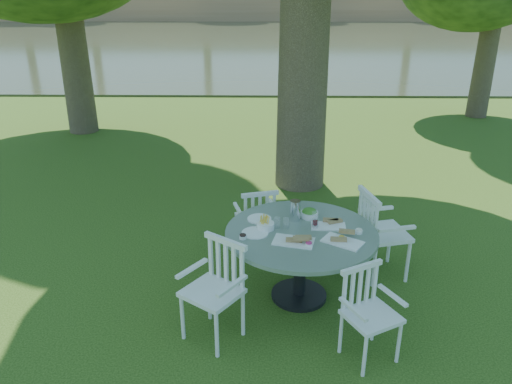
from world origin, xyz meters
TOP-DOWN VIEW (x-y plane):
  - ground at (0.00, 0.00)m, footprint 140.00×140.00m
  - table at (0.45, -0.52)m, footprint 1.47×1.47m
  - chair_ne at (1.28, -0.08)m, footprint 0.56×0.58m
  - chair_nw at (0.02, 0.32)m, footprint 0.51×0.49m
  - chair_sw at (-0.31, -1.08)m, footprint 0.62×0.62m
  - chair_se at (0.94, -1.33)m, footprint 0.54×0.53m
  - tableware at (0.39, -0.44)m, footprint 1.18×0.81m
  - river at (0.00, 23.00)m, footprint 100.00×28.00m

SIDE VIEW (x-z plane):
  - ground at x=0.00m, z-range 0.00..0.00m
  - river at x=0.00m, z-range -0.06..0.06m
  - chair_se at x=0.94m, z-range 0.07..0.88m
  - chair_nw at x=0.02m, z-range 0.07..0.90m
  - chair_sw at x=-0.31m, z-range 0.08..0.99m
  - chair_ne at x=1.28m, z-range 0.09..1.05m
  - table at x=0.45m, z-range 0.24..0.98m
  - tableware at x=0.39m, z-range 0.68..0.89m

